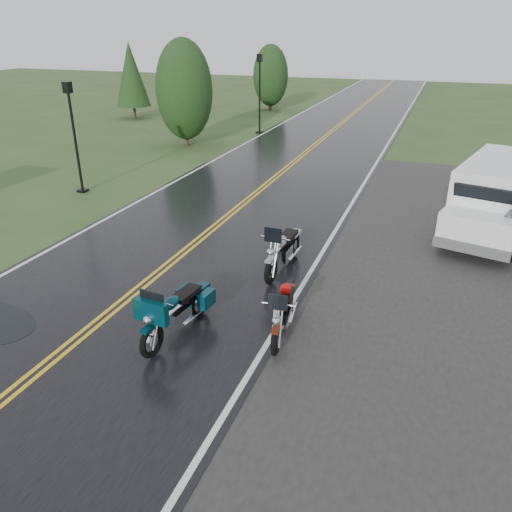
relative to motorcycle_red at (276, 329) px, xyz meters
The scene contains 11 objects.
ground 4.14m from the motorcycle_red, behind, with size 120.00×120.00×0.00m, color #2D471E.
road 11.12m from the motorcycle_red, 111.55° to the left, with size 8.00×100.00×0.04m, color black.
motorcycle_red is the anchor object (origin of this frame).
motorcycle_teal 2.44m from the motorcycle_red, 157.79° to the right, with size 0.86×2.36×1.40m, color #05303B, non-canonical shape.
motorcycle_silver 3.00m from the motorcycle_red, 110.57° to the left, with size 0.89×2.46×1.45m, color #94959B, non-canonical shape.
van_white 7.71m from the motorcycle_red, 66.60° to the left, with size 2.21×5.89×2.31m, color white, non-canonical shape.
lamp_post_near_left 13.33m from the motorcycle_red, 143.94° to the left, with size 0.36×0.36×4.25m, color black, non-canonical shape.
lamp_post_far_left 23.32m from the motorcycle_red, 110.67° to the left, with size 0.40×0.40×4.67m, color black, non-canonical shape.
tree_left_mid 20.29m from the motorcycle_red, 122.37° to the left, with size 3.06×3.06×4.78m, color #1E3D19, non-canonical shape.
tree_left_far 33.05m from the motorcycle_red, 108.95° to the left, with size 2.73×2.73×4.20m, color #1E3D19, non-canonical shape.
pine_left_far 30.38m from the motorcycle_red, 127.87° to the left, with size 2.43×2.43×5.06m, color #1E3D19, non-canonical shape.
Camera 1 is at (6.56, -8.21, 5.98)m, focal length 35.00 mm.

